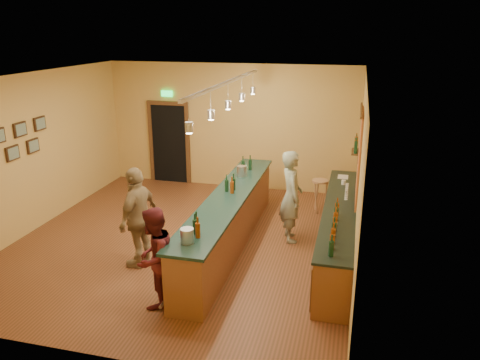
% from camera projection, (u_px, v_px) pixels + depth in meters
% --- Properties ---
extents(floor, '(7.00, 7.00, 0.00)m').
position_uv_depth(floor, '(185.00, 241.00, 9.31)').
color(floor, '#573219').
rests_on(floor, ground).
extents(ceiling, '(6.50, 7.00, 0.02)m').
position_uv_depth(ceiling, '(178.00, 77.00, 8.31)').
color(ceiling, silver).
rests_on(ceiling, wall_back).
extents(wall_back, '(6.50, 0.02, 3.20)m').
position_uv_depth(wall_back, '(231.00, 127.00, 12.03)').
color(wall_back, '#DAAC52').
rests_on(wall_back, floor).
extents(wall_front, '(6.50, 0.02, 3.20)m').
position_uv_depth(wall_front, '(77.00, 243.00, 5.58)').
color(wall_front, '#DAAC52').
rests_on(wall_front, floor).
extents(wall_left, '(0.02, 7.00, 3.20)m').
position_uv_depth(wall_left, '(33.00, 153.00, 9.56)').
color(wall_left, '#DAAC52').
rests_on(wall_left, floor).
extents(wall_right, '(0.02, 7.00, 3.20)m').
position_uv_depth(wall_right, '(359.00, 176.00, 8.05)').
color(wall_right, '#DAAC52').
rests_on(wall_right, floor).
extents(doorway, '(1.15, 0.09, 2.48)m').
position_uv_depth(doorway, '(169.00, 141.00, 12.55)').
color(doorway, black).
rests_on(doorway, wall_back).
extents(tapestry, '(0.03, 1.40, 1.60)m').
position_uv_depth(tapestry, '(359.00, 156.00, 8.35)').
color(tapestry, maroon).
rests_on(tapestry, wall_right).
extents(bottle_shelf, '(0.17, 0.55, 0.54)m').
position_uv_depth(bottle_shelf, '(356.00, 146.00, 9.80)').
color(bottle_shelf, '#4F3717').
rests_on(bottle_shelf, wall_right).
extents(picture_grid, '(0.06, 2.20, 0.70)m').
position_uv_depth(picture_grid, '(6.00, 145.00, 8.75)').
color(picture_grid, '#382111').
rests_on(picture_grid, wall_left).
extents(back_counter, '(0.60, 4.55, 1.27)m').
position_uv_depth(back_counter, '(339.00, 230.00, 8.63)').
color(back_counter, brown).
rests_on(back_counter, floor).
extents(tasting_bar, '(0.73, 5.10, 1.38)m').
position_uv_depth(tasting_bar, '(229.00, 217.00, 8.90)').
color(tasting_bar, brown).
rests_on(tasting_bar, floor).
extents(pendant_track, '(0.11, 4.60, 0.50)m').
position_uv_depth(pendant_track, '(228.00, 91.00, 8.16)').
color(pendant_track, silver).
rests_on(pendant_track, ceiling).
extents(bartender, '(0.63, 0.77, 1.83)m').
position_uv_depth(bartender, '(291.00, 196.00, 9.10)').
color(bartender, gray).
rests_on(bartender, floor).
extents(customer_a, '(0.67, 0.82, 1.57)m').
position_uv_depth(customer_a, '(154.00, 258.00, 6.95)').
color(customer_a, '#59191E').
rests_on(customer_a, floor).
extents(customer_b, '(0.55, 1.10, 1.81)m').
position_uv_depth(customer_b, '(138.00, 217.00, 8.13)').
color(customer_b, '#997A51').
rests_on(customer_b, floor).
extents(bar_stool, '(0.37, 0.37, 0.77)m').
position_uv_depth(bar_stool, '(320.00, 186.00, 10.57)').
color(bar_stool, '#A7814B').
rests_on(bar_stool, floor).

